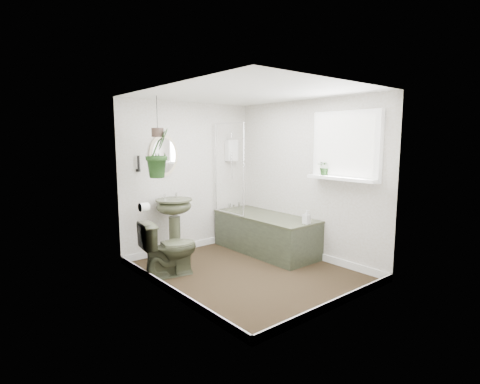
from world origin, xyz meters
TOP-DOWN VIEW (x-y plane):
  - floor at (0.00, 0.00)m, footprint 2.30×2.80m
  - ceiling at (0.00, 0.00)m, footprint 2.30×2.80m
  - wall_back at (0.00, 1.41)m, footprint 2.30×0.02m
  - wall_front at (0.00, -1.41)m, footprint 2.30×0.02m
  - wall_left at (-1.16, 0.00)m, footprint 0.02×2.80m
  - wall_right at (1.16, 0.00)m, footprint 0.02×2.80m
  - skirting at (0.00, 0.00)m, footprint 2.30×2.80m
  - bathtub at (0.80, 0.50)m, footprint 0.72×1.72m
  - bath_screen at (0.47, 0.99)m, footprint 0.04×0.72m
  - shower_box at (0.80, 1.34)m, footprint 0.20×0.10m
  - oval_mirror at (-0.45, 1.37)m, footprint 0.46×0.03m
  - wall_sconce at (-0.85, 1.36)m, footprint 0.04×0.04m
  - toilet_roll_holder at (-1.10, 0.70)m, footprint 0.11×0.11m
  - window_recess at (1.09, -0.70)m, footprint 0.08×1.00m
  - window_sill at (1.02, -0.70)m, footprint 0.18×1.00m
  - window_blinds at (1.04, -0.70)m, footprint 0.01×0.86m
  - toilet at (-0.85, 0.54)m, footprint 0.77×0.51m
  - pedestal_sink at (-0.45, 1.10)m, footprint 0.55×0.48m
  - sill_plant at (1.05, -0.40)m, footprint 0.24×0.21m
  - hanging_plant at (-0.75, 0.95)m, footprint 0.45×0.42m
  - soap_bottle at (0.83, -0.29)m, footprint 0.09×0.10m
  - hanging_pot at (-0.75, 0.95)m, footprint 0.16×0.16m

SIDE VIEW (x-z plane):
  - floor at x=0.00m, z-range -0.02..0.00m
  - skirting at x=0.00m, z-range 0.00..0.10m
  - bathtub at x=0.80m, z-range 0.00..0.58m
  - toilet at x=-0.85m, z-range 0.00..0.72m
  - pedestal_sink at x=-0.45m, z-range 0.00..0.89m
  - soap_bottle at x=0.83m, z-range 0.58..0.77m
  - toilet_roll_holder at x=-1.10m, z-range 0.84..0.96m
  - wall_back at x=0.00m, z-range 0.00..2.30m
  - wall_front at x=0.00m, z-range 0.00..2.30m
  - wall_left at x=-1.16m, z-range 0.00..2.30m
  - wall_right at x=1.16m, z-range 0.00..2.30m
  - window_sill at x=1.02m, z-range 1.21..1.25m
  - bath_screen at x=0.47m, z-range 0.58..1.98m
  - sill_plant at x=1.05m, z-range 1.25..1.48m
  - wall_sconce at x=-0.85m, z-range 1.29..1.51m
  - oval_mirror at x=-0.45m, z-range 1.19..1.81m
  - shower_box at x=0.80m, z-range 1.38..1.73m
  - hanging_plant at x=-0.75m, z-range 1.23..1.89m
  - window_recess at x=1.09m, z-range 1.20..2.10m
  - window_blinds at x=1.04m, z-range 1.27..2.03m
  - hanging_pot at x=-0.75m, z-range 1.77..1.89m
  - ceiling at x=0.00m, z-range 2.30..2.32m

